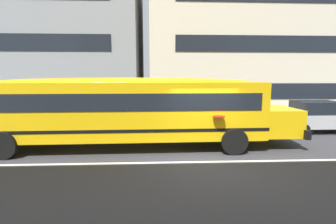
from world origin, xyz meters
TOP-DOWN VIEW (x-y plane):
  - ground_plane at (0.00, 0.00)m, footprint 400.00×400.00m
  - sidewalk_far at (0.00, 7.16)m, footprint 120.00×3.00m
  - lane_centreline at (0.00, 0.00)m, footprint 110.00×0.16m
  - school_bus at (-2.81, 1.97)m, footprint 12.99×3.08m
  - parked_car_silver_under_tree at (6.80, 4.41)m, footprint 3.91×1.90m
  - apartment_block_far_left at (-13.14, 13.56)m, footprint 20.08×9.86m

SIDE VIEW (x-z plane):
  - ground_plane at x=0.00m, z-range 0.00..0.00m
  - lane_centreline at x=0.00m, z-range 0.00..0.01m
  - sidewalk_far at x=0.00m, z-range 0.00..0.01m
  - parked_car_silver_under_tree at x=6.80m, z-range 0.02..1.66m
  - school_bus at x=-2.81m, z-range 0.27..3.17m
  - apartment_block_far_left at x=-13.14m, z-range 0.00..13.30m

